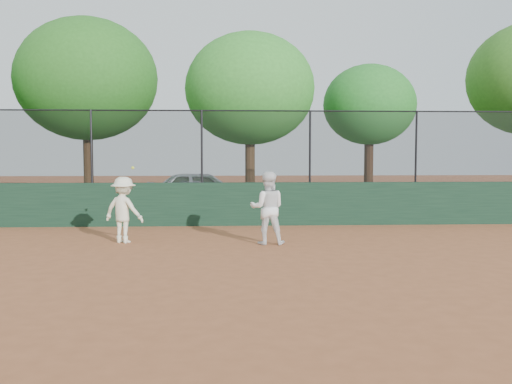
{
  "coord_description": "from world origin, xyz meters",
  "views": [
    {
      "loc": [
        0.18,
        -9.78,
        2.04
      ],
      "look_at": [
        0.8,
        2.2,
        1.2
      ],
      "focal_mm": 40.0,
      "sensor_mm": 36.0,
      "label": 1
    }
  ],
  "objects_px": {
    "player_main": "(124,210)",
    "tree_1": "(87,79)",
    "parked_car": "(203,190)",
    "tree_2": "(250,89)",
    "player_second": "(267,208)",
    "tree_3": "(369,105)"
  },
  "relations": [
    {
      "from": "player_second",
      "to": "player_main",
      "type": "relative_size",
      "value": 0.93
    },
    {
      "from": "parked_car",
      "to": "tree_1",
      "type": "distance_m",
      "value": 6.09
    },
    {
      "from": "player_second",
      "to": "tree_1",
      "type": "height_order",
      "value": "tree_1"
    },
    {
      "from": "player_second",
      "to": "tree_3",
      "type": "xyz_separation_m",
      "value": [
        4.69,
        9.66,
        3.07
      ]
    },
    {
      "from": "player_main",
      "to": "tree_3",
      "type": "height_order",
      "value": "tree_3"
    },
    {
      "from": "player_main",
      "to": "tree_3",
      "type": "bearing_deg",
      "value": 49.6
    },
    {
      "from": "parked_car",
      "to": "player_main",
      "type": "xyz_separation_m",
      "value": [
        -1.46,
        -7.52,
        0.05
      ]
    },
    {
      "from": "player_main",
      "to": "tree_1",
      "type": "distance_m",
      "value": 10.15
    },
    {
      "from": "tree_1",
      "to": "player_second",
      "type": "bearing_deg",
      "value": -56.54
    },
    {
      "from": "player_second",
      "to": "player_main",
      "type": "xyz_separation_m",
      "value": [
        -3.22,
        0.37,
        -0.06
      ]
    },
    {
      "from": "player_main",
      "to": "tree_1",
      "type": "relative_size",
      "value": 0.25
    },
    {
      "from": "tree_2",
      "to": "player_second",
      "type": "bearing_deg",
      "value": -89.5
    },
    {
      "from": "player_main",
      "to": "tree_2",
      "type": "distance_m",
      "value": 8.76
    },
    {
      "from": "player_main",
      "to": "tree_2",
      "type": "height_order",
      "value": "tree_2"
    },
    {
      "from": "parked_car",
      "to": "tree_1",
      "type": "xyz_separation_m",
      "value": [
        -4.34,
        1.34,
        4.06
      ]
    },
    {
      "from": "tree_1",
      "to": "player_main",
      "type": "bearing_deg",
      "value": -71.99
    },
    {
      "from": "tree_3",
      "to": "tree_1",
      "type": "bearing_deg",
      "value": -177.72
    },
    {
      "from": "parked_car",
      "to": "player_main",
      "type": "relative_size",
      "value": 2.34
    },
    {
      "from": "parked_car",
      "to": "tree_2",
      "type": "xyz_separation_m",
      "value": [
        1.69,
        -0.14,
        3.57
      ]
    },
    {
      "from": "parked_car",
      "to": "tree_2",
      "type": "relative_size",
      "value": 0.65
    },
    {
      "from": "player_second",
      "to": "player_main",
      "type": "height_order",
      "value": "player_main"
    },
    {
      "from": "parked_car",
      "to": "tree_1",
      "type": "relative_size",
      "value": 0.58
    }
  ]
}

